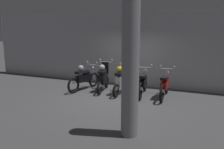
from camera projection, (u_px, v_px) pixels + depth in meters
ground_plane at (116, 98)px, 8.51m from camera, size 80.00×80.00×0.00m
back_wall at (135, 49)px, 10.29m from camera, size 16.00×0.30×3.31m
motorbike_slot_0 at (84, 78)px, 9.59m from camera, size 0.62×1.93×1.15m
motorbike_slot_1 at (103, 78)px, 9.38m from camera, size 0.58×1.67×1.29m
motorbike_slot_2 at (122, 80)px, 8.97m from camera, size 0.56×1.68×1.18m
motorbike_slot_3 at (143, 83)px, 8.79m from camera, size 0.59×1.95×1.15m
motorbike_slot_4 at (165, 85)px, 8.46m from camera, size 0.59×1.95×1.15m
support_pillar at (130, 68)px, 5.19m from camera, size 0.41×0.41×3.31m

